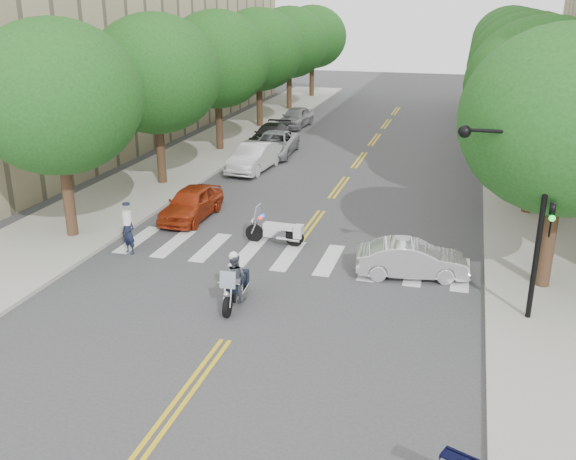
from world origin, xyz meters
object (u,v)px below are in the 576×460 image
at_px(motorcycle_police, 235,281).
at_px(officer_standing, 129,233).
at_px(convertible, 412,259).
at_px(motorcycle_parked, 280,232).

bearing_deg(motorcycle_police, officer_standing, -33.37).
relative_size(motorcycle_police, convertible, 0.58).
distance_m(motorcycle_parked, convertible, 5.47).
distance_m(motorcycle_police, convertible, 6.25).
relative_size(motorcycle_parked, convertible, 0.62).
height_order(motorcycle_parked, officer_standing, officer_standing).
relative_size(motorcycle_police, officer_standing, 1.38).
bearing_deg(convertible, motorcycle_police, 115.90).
bearing_deg(motorcycle_parked, convertible, -105.64).
distance_m(motorcycle_police, motorcycle_parked, 5.32).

